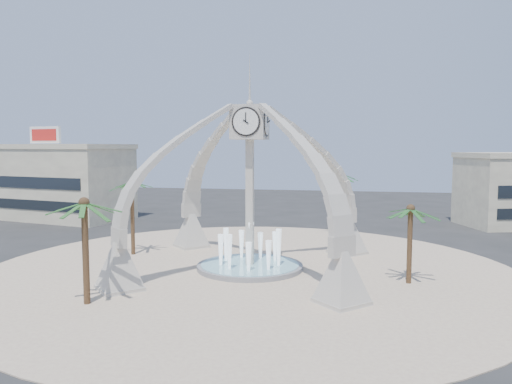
% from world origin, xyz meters
% --- Properties ---
extents(ground, '(140.00, 140.00, 0.00)m').
position_xyz_m(ground, '(0.00, 0.00, 0.00)').
color(ground, '#282828').
rests_on(ground, ground).
extents(plaza, '(40.00, 40.00, 0.06)m').
position_xyz_m(plaza, '(0.00, 0.00, 0.03)').
color(plaza, beige).
rests_on(plaza, ground).
extents(clock_tower, '(17.94, 17.94, 16.30)m').
position_xyz_m(clock_tower, '(-0.00, -0.00, 6.49)').
color(clock_tower, '#BAB4A6').
rests_on(clock_tower, ground).
extents(fountain, '(8.00, 8.00, 3.62)m').
position_xyz_m(fountain, '(0.00, 0.00, 0.29)').
color(fountain, gray).
rests_on(fountain, ground).
extents(building_nw, '(23.75, 13.73, 11.90)m').
position_xyz_m(building_nw, '(-32.00, 22.00, 4.83)').
color(building_nw, beige).
rests_on(building_nw, ground).
extents(palm_east, '(4.11, 4.11, 5.83)m').
position_xyz_m(palm_east, '(11.39, -1.69, 5.07)').
color(palm_east, brown).
rests_on(palm_east, ground).
extents(palm_west, '(4.64, 4.64, 6.96)m').
position_xyz_m(palm_west, '(-10.93, 3.02, 6.17)').
color(palm_west, brown).
rests_on(palm_west, ground).
extents(palm_north, '(4.26, 4.26, 7.31)m').
position_xyz_m(palm_north, '(5.84, 16.57, 6.44)').
color(palm_north, brown).
rests_on(palm_north, ground).
extents(palm_south, '(5.08, 5.08, 6.79)m').
position_xyz_m(palm_south, '(-7.60, -10.14, 5.94)').
color(palm_south, brown).
rests_on(palm_south, ground).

